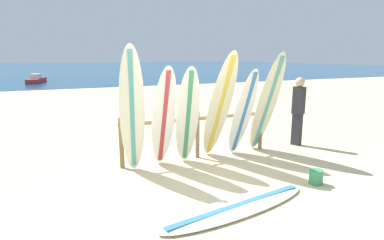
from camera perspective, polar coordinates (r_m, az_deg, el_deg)
The scene contains 13 objects.
ground_plane at distance 5.22m, azimuth 4.51°, elevation -13.17°, with size 120.00×120.00×0.00m, color beige.
ocean_water at distance 62.25m, azimuth -21.45°, elevation 8.92°, with size 120.00×80.00×0.01m, color navy.
surfboard_rack at distance 6.71m, azimuth 1.01°, elevation -1.35°, with size 3.37×0.09×1.02m.
surfboard_leaning_far_left at distance 5.76m, azimuth -10.87°, elevation 1.58°, with size 0.58×0.72×2.40m.
surfboard_leaning_left at distance 6.03m, azimuth -5.19°, elevation 0.40°, with size 0.47×0.75×2.03m.
surfboard_leaning_center_left at distance 6.22m, azimuth -0.82°, elevation 0.71°, with size 0.52×0.60×2.01m.
surfboard_leaning_center at distance 6.42m, azimuth 5.04°, elevation 2.34°, with size 0.52×1.13×2.30m.
surfboard_leaning_center_right at distance 6.81m, azimuth 9.32°, elevation 1.27°, with size 0.63×0.82×1.95m.
surfboard_leaning_right at distance 7.14m, azimuth 13.50°, elevation 2.93°, with size 0.62×0.95×2.28m.
surfboard_lying_on_sand at distance 4.76m, azimuth 8.41°, elevation -15.39°, with size 2.67×1.01×0.08m.
beachgoer_standing at distance 8.06m, azimuth 18.81°, elevation 2.04°, with size 0.26×0.31×1.68m.
small_boat_offshore at distance 28.62m, azimuth -26.53°, elevation 6.63°, with size 1.45×3.21×0.71m.
sand_bucket at distance 5.90m, azimuth 21.69°, elevation -9.63°, with size 0.23×0.23×0.25m, color #388C59.
Camera 1 is at (-2.23, -4.18, 2.19)m, focal length 29.24 mm.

